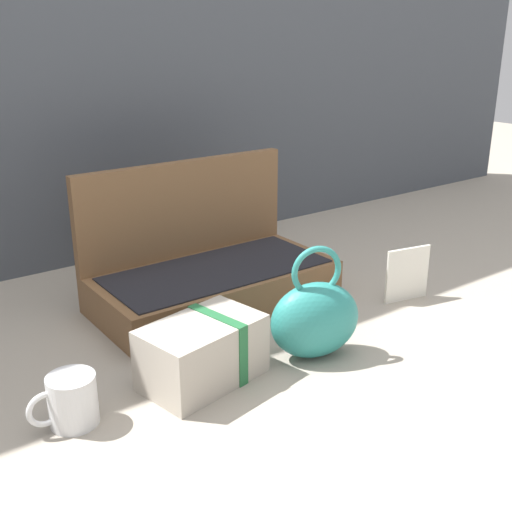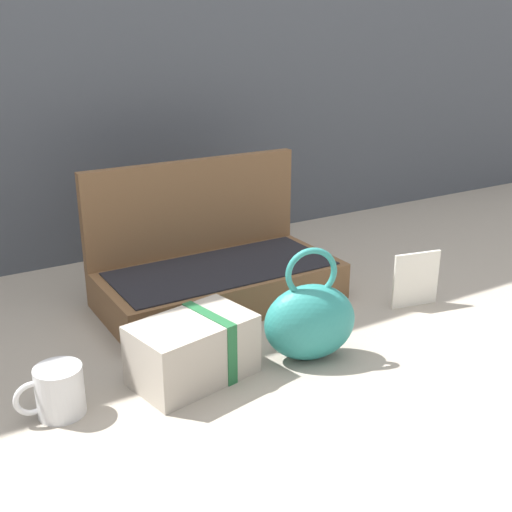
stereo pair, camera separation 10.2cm
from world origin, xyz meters
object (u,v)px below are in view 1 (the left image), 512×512
(open_suitcase, at_px, (207,271))
(cream_toiletry_bag, at_px, (204,351))
(info_card_left, at_px, (407,274))
(coffee_mug, at_px, (71,401))
(teal_pouch_handbag, at_px, (315,318))

(open_suitcase, distance_m, cream_toiletry_bag, 0.34)
(info_card_left, bearing_deg, coffee_mug, -167.51)
(teal_pouch_handbag, relative_size, coffee_mug, 1.99)
(cream_toiletry_bag, bearing_deg, open_suitcase, 56.81)
(teal_pouch_handbag, height_order, coffee_mug, teal_pouch_handbag)
(teal_pouch_handbag, relative_size, cream_toiletry_bag, 0.96)
(coffee_mug, xyz_separation_m, info_card_left, (0.78, 0.01, 0.02))
(open_suitcase, relative_size, teal_pouch_handbag, 2.39)
(teal_pouch_handbag, bearing_deg, open_suitcase, 94.26)
(cream_toiletry_bag, height_order, coffee_mug, cream_toiletry_bag)
(coffee_mug, height_order, info_card_left, info_card_left)
(open_suitcase, bearing_deg, info_card_left, -35.82)
(open_suitcase, height_order, cream_toiletry_bag, open_suitcase)
(open_suitcase, xyz_separation_m, teal_pouch_handbag, (0.02, -0.33, 0.01))
(info_card_left, bearing_deg, teal_pouch_handbag, -156.48)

